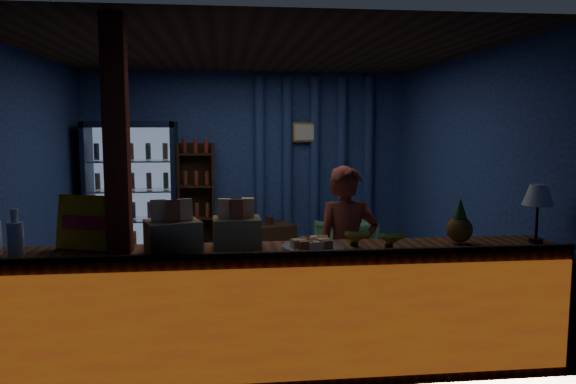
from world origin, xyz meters
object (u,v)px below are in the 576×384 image
Objects in this scene: pastry_tray at (314,246)px; table_lamp at (538,197)px; shopkeeper at (347,253)px; green_chair at (346,242)px.

pastry_tray is 1.75m from table_lamp.
shopkeeper reaches higher than green_chair.
table_lamp is at bearing 81.53° from green_chair.
pastry_tray is at bearing 52.14° from green_chair.
pastry_tray is 1.04× the size of table_lamp.
shopkeeper is at bearing 153.07° from table_lamp.
table_lamp reaches higher than green_chair.
green_chair is at bearing 73.49° from pastry_tray.
shopkeeper is 3.22× the size of pastry_tray.
pastry_tray is (-0.40, -0.69, 0.23)m from shopkeeper.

